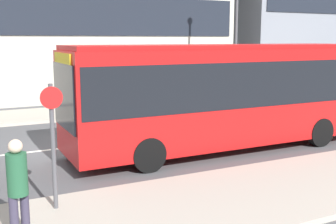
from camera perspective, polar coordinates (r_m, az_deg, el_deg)
name	(u,v)px	position (r m, az deg, el deg)	size (l,w,h in m)	color
ground_plane	(61,149)	(14.29, -14.25, -4.82)	(120.00, 120.00, 0.00)	#4F4F51
sidewalk_near	(131,219)	(8.56, -5.04, -14.18)	(44.00, 3.50, 0.13)	#B2A899
sidewalk_far	(31,116)	(20.30, -18.02, -0.50)	(44.00, 3.50, 0.13)	#B2A899
lane_centerline	(61,148)	(14.29, -14.26, -4.81)	(41.80, 0.16, 0.01)	silver
city_bus	(223,90)	(13.58, 7.43, 2.98)	(10.14, 2.60, 3.38)	red
parked_car_0	(308,94)	(24.02, 18.48, 2.34)	(3.97, 1.80, 1.29)	#A39E84
pedestrian_near_stop	(18,184)	(7.57, -19.69, -9.17)	(0.34, 0.34, 1.79)	#383347
bus_stop_sign	(53,137)	(8.68, -15.33, -3.25)	(0.44, 0.12, 2.56)	#4C4C51
street_lamp	(237,13)	(22.85, 9.29, 13.12)	(0.36, 0.36, 7.95)	#4C4C51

